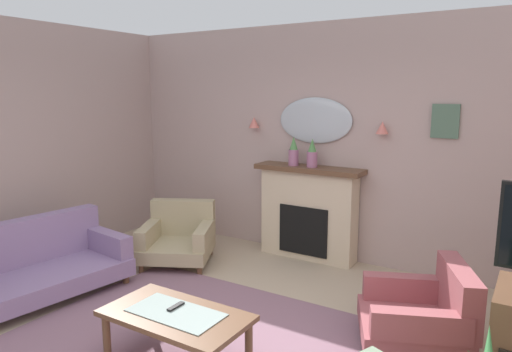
% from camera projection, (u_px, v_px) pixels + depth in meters
% --- Properties ---
extents(wall_back, '(6.95, 0.10, 2.88)m').
position_uv_depth(wall_back, '(333.00, 143.00, 5.71)').
color(wall_back, '#B29993').
rests_on(wall_back, ground).
extents(patterned_rug, '(3.20, 2.40, 0.01)m').
position_uv_depth(patterned_rug, '(204.00, 348.00, 3.79)').
color(patterned_rug, '#7F5B6B').
rests_on(patterned_rug, ground).
extents(fireplace, '(1.36, 0.36, 1.16)m').
position_uv_depth(fireplace, '(308.00, 213.00, 5.79)').
color(fireplace, beige).
rests_on(fireplace, ground).
extents(mantel_vase_right, '(0.13, 0.13, 0.36)m').
position_uv_depth(mantel_vase_right, '(294.00, 153.00, 5.74)').
color(mantel_vase_right, '#9E6084').
rests_on(mantel_vase_right, fireplace).
extents(mantel_vase_left, '(0.13, 0.13, 0.35)m').
position_uv_depth(mantel_vase_left, '(312.00, 155.00, 5.61)').
color(mantel_vase_left, '#9E6084').
rests_on(mantel_vase_left, fireplace).
extents(wall_mirror, '(0.96, 0.06, 0.56)m').
position_uv_depth(wall_mirror, '(315.00, 121.00, 5.71)').
color(wall_mirror, '#B2BCC6').
extents(wall_sconce_left, '(0.14, 0.14, 0.14)m').
position_uv_depth(wall_sconce_left, '(254.00, 122.00, 6.11)').
color(wall_sconce_left, '#D17066').
extents(wall_sconce_right, '(0.14, 0.14, 0.14)m').
position_uv_depth(wall_sconce_right, '(382.00, 128.00, 5.23)').
color(wall_sconce_right, '#D17066').
extents(framed_picture, '(0.28, 0.03, 0.36)m').
position_uv_depth(framed_picture, '(445.00, 121.00, 4.93)').
color(framed_picture, '#4C6B56').
extents(coffee_table, '(1.10, 0.60, 0.45)m').
position_uv_depth(coffee_table, '(176.00, 320.00, 3.47)').
color(coffee_table, brown).
rests_on(coffee_table, ground).
extents(tv_remote, '(0.04, 0.16, 0.02)m').
position_uv_depth(tv_remote, '(176.00, 307.00, 3.54)').
color(tv_remote, black).
rests_on(tv_remote, coffee_table).
extents(floral_couch, '(1.08, 1.81, 0.76)m').
position_uv_depth(floral_couch, '(33.00, 266.00, 4.72)').
color(floral_couch, gray).
rests_on(floral_couch, ground).
extents(armchair_near_fireplace, '(1.08, 1.09, 0.71)m').
position_uv_depth(armchair_near_fireplace, '(179.00, 236.00, 5.73)').
color(armchair_near_fireplace, tan).
rests_on(armchair_near_fireplace, ground).
extents(armchair_beside_couch, '(1.07, 1.06, 0.71)m').
position_uv_depth(armchair_beside_couch, '(424.00, 313.00, 3.74)').
color(armchair_beside_couch, '#934C51').
rests_on(armchair_beside_couch, ground).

